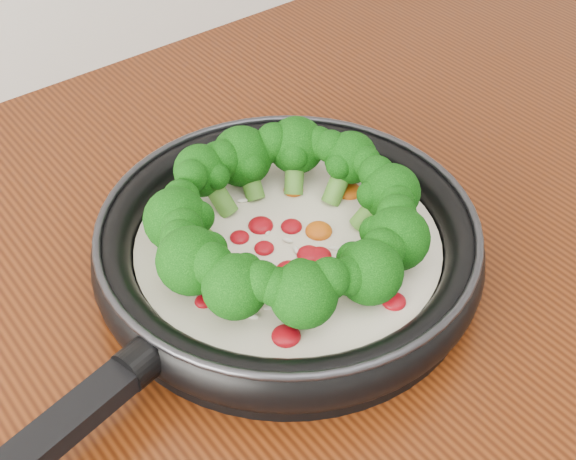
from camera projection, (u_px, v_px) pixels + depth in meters
skillet at (285, 241)px, 0.71m from camera, size 0.57×0.42×0.10m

